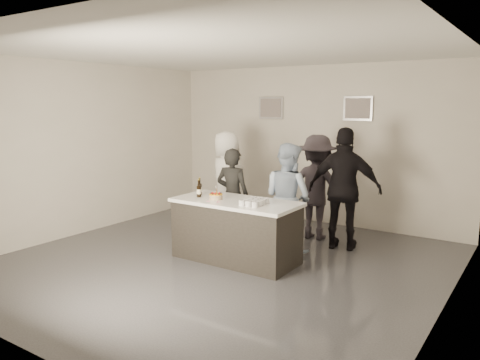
{
  "coord_description": "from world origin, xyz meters",
  "views": [
    {
      "loc": [
        3.86,
        -5.27,
        2.29
      ],
      "look_at": [
        0.0,
        0.5,
        1.15
      ],
      "focal_mm": 35.0,
      "sensor_mm": 36.0,
      "label": 1
    }
  ],
  "objects_px": {
    "person_main_blue": "(288,197)",
    "person_guest_right": "(345,189)",
    "person_main_black": "(233,196)",
    "person_guest_left": "(226,180)",
    "cake": "(216,197)",
    "beer_bottle_a": "(200,187)",
    "beer_bottle_b": "(199,189)",
    "bar_counter": "(236,230)",
    "person_guest_back": "(316,187)"
  },
  "relations": [
    {
      "from": "person_main_black",
      "to": "person_guest_right",
      "type": "relative_size",
      "value": 0.82
    },
    {
      "from": "person_guest_back",
      "to": "person_guest_left",
      "type": "bearing_deg",
      "value": 7.82
    },
    {
      "from": "person_main_blue",
      "to": "person_guest_right",
      "type": "relative_size",
      "value": 0.88
    },
    {
      "from": "cake",
      "to": "person_guest_left",
      "type": "relative_size",
      "value": 0.11
    },
    {
      "from": "beer_bottle_b",
      "to": "person_main_black",
      "type": "xyz_separation_m",
      "value": [
        0.04,
        0.82,
        -0.24
      ]
    },
    {
      "from": "beer_bottle_b",
      "to": "person_main_blue",
      "type": "bearing_deg",
      "value": 43.91
    },
    {
      "from": "bar_counter",
      "to": "person_guest_left",
      "type": "distance_m",
      "value": 1.85
    },
    {
      "from": "person_guest_left",
      "to": "person_guest_right",
      "type": "height_order",
      "value": "person_guest_right"
    },
    {
      "from": "cake",
      "to": "person_guest_right",
      "type": "distance_m",
      "value": 2.05
    },
    {
      "from": "cake",
      "to": "person_main_blue",
      "type": "distance_m",
      "value": 1.17
    },
    {
      "from": "beer_bottle_a",
      "to": "person_guest_right",
      "type": "height_order",
      "value": "person_guest_right"
    },
    {
      "from": "cake",
      "to": "person_guest_right",
      "type": "height_order",
      "value": "person_guest_right"
    },
    {
      "from": "bar_counter",
      "to": "person_main_blue",
      "type": "height_order",
      "value": "person_main_blue"
    },
    {
      "from": "beer_bottle_a",
      "to": "beer_bottle_b",
      "type": "distance_m",
      "value": 0.17
    },
    {
      "from": "person_main_blue",
      "to": "beer_bottle_a",
      "type": "bearing_deg",
      "value": 53.3
    },
    {
      "from": "cake",
      "to": "person_main_blue",
      "type": "bearing_deg",
      "value": 54.02
    },
    {
      "from": "bar_counter",
      "to": "person_guest_right",
      "type": "distance_m",
      "value": 1.86
    },
    {
      "from": "beer_bottle_a",
      "to": "beer_bottle_b",
      "type": "height_order",
      "value": "same"
    },
    {
      "from": "person_main_black",
      "to": "person_guest_left",
      "type": "distance_m",
      "value": 0.9
    },
    {
      "from": "beer_bottle_a",
      "to": "person_guest_right",
      "type": "distance_m",
      "value": 2.26
    },
    {
      "from": "beer_bottle_a",
      "to": "person_main_black",
      "type": "height_order",
      "value": "person_main_black"
    },
    {
      "from": "bar_counter",
      "to": "person_main_blue",
      "type": "relative_size",
      "value": 1.1
    },
    {
      "from": "bar_counter",
      "to": "person_main_black",
      "type": "bearing_deg",
      "value": 127.69
    },
    {
      "from": "beer_bottle_b",
      "to": "person_guest_right",
      "type": "relative_size",
      "value": 0.13
    },
    {
      "from": "cake",
      "to": "person_guest_left",
      "type": "distance_m",
      "value": 1.71
    },
    {
      "from": "person_main_black",
      "to": "beer_bottle_b",
      "type": "bearing_deg",
      "value": 79.02
    },
    {
      "from": "cake",
      "to": "beer_bottle_a",
      "type": "relative_size",
      "value": 0.75
    },
    {
      "from": "beer_bottle_b",
      "to": "person_guest_right",
      "type": "bearing_deg",
      "value": 41.76
    },
    {
      "from": "bar_counter",
      "to": "beer_bottle_a",
      "type": "xyz_separation_m",
      "value": [
        -0.7,
        0.03,
        0.58
      ]
    },
    {
      "from": "bar_counter",
      "to": "person_guest_right",
      "type": "xyz_separation_m",
      "value": [
        1.1,
        1.41,
        0.51
      ]
    },
    {
      "from": "cake",
      "to": "person_guest_right",
      "type": "bearing_deg",
      "value": 47.26
    },
    {
      "from": "beer_bottle_b",
      "to": "bar_counter",
      "type": "bearing_deg",
      "value": 10.14
    },
    {
      "from": "beer_bottle_a",
      "to": "person_guest_back",
      "type": "xyz_separation_m",
      "value": [
        1.18,
        1.69,
        -0.14
      ]
    },
    {
      "from": "beer_bottle_b",
      "to": "person_main_blue",
      "type": "height_order",
      "value": "person_main_blue"
    },
    {
      "from": "beer_bottle_b",
      "to": "person_main_blue",
      "type": "relative_size",
      "value": 0.15
    },
    {
      "from": "person_main_blue",
      "to": "person_guest_back",
      "type": "height_order",
      "value": "person_guest_back"
    },
    {
      "from": "person_guest_left",
      "to": "person_guest_right",
      "type": "bearing_deg",
      "value": -152.77
    },
    {
      "from": "person_main_black",
      "to": "person_guest_back",
      "type": "height_order",
      "value": "person_guest_back"
    },
    {
      "from": "bar_counter",
      "to": "cake",
      "type": "xyz_separation_m",
      "value": [
        -0.29,
        -0.09,
        0.49
      ]
    },
    {
      "from": "beer_bottle_a",
      "to": "person_guest_back",
      "type": "bearing_deg",
      "value": 55.19
    },
    {
      "from": "cake",
      "to": "beer_bottle_b",
      "type": "distance_m",
      "value": 0.32
    },
    {
      "from": "cake",
      "to": "person_guest_back",
      "type": "xyz_separation_m",
      "value": [
        0.77,
        1.82,
        -0.05
      ]
    },
    {
      "from": "bar_counter",
      "to": "person_main_black",
      "type": "xyz_separation_m",
      "value": [
        -0.55,
        0.72,
        0.34
      ]
    },
    {
      "from": "person_main_blue",
      "to": "person_guest_back",
      "type": "xyz_separation_m",
      "value": [
        0.08,
        0.87,
        0.04
      ]
    },
    {
      "from": "person_guest_right",
      "to": "person_guest_back",
      "type": "xyz_separation_m",
      "value": [
        -0.62,
        0.32,
        -0.08
      ]
    },
    {
      "from": "beer_bottle_b",
      "to": "cake",
      "type": "bearing_deg",
      "value": 2.25
    },
    {
      "from": "bar_counter",
      "to": "person_guest_right",
      "type": "height_order",
      "value": "person_guest_right"
    },
    {
      "from": "person_main_black",
      "to": "person_guest_left",
      "type": "relative_size",
      "value": 0.88
    },
    {
      "from": "beer_bottle_a",
      "to": "person_guest_right",
      "type": "xyz_separation_m",
      "value": [
        1.8,
        1.38,
        -0.07
      ]
    },
    {
      "from": "person_guest_left",
      "to": "bar_counter",
      "type": "bearing_deg",
      "value": 156.2
    }
  ]
}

